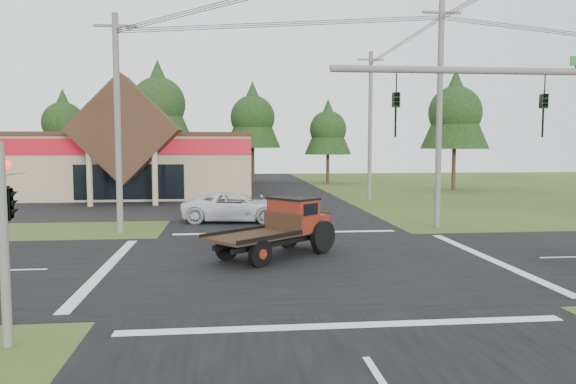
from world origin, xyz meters
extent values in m
plane|color=#364819|center=(0.00, 0.00, 0.00)|extent=(120.00, 120.00, 0.00)
cube|color=black|center=(0.00, 0.00, 0.01)|extent=(12.00, 120.00, 0.02)
cube|color=black|center=(0.00, 0.00, 0.01)|extent=(120.00, 12.00, 0.02)
cube|color=black|center=(-14.00, 19.00, 0.01)|extent=(28.00, 14.00, 0.02)
cube|color=tan|center=(-16.00, 30.00, 2.50)|extent=(30.00, 15.00, 5.00)
cube|color=#342615|center=(-16.00, 30.00, 5.05)|extent=(30.40, 15.40, 0.30)
cube|color=#A20C19|center=(-16.00, 22.45, 4.10)|extent=(30.00, 0.12, 1.20)
cube|color=#342615|center=(-10.00, 21.50, 5.30)|extent=(7.78, 4.00, 7.78)
cylinder|color=tan|center=(-12.20, 19.80, 2.00)|extent=(0.40, 0.40, 4.00)
cylinder|color=tan|center=(-7.80, 19.80, 2.00)|extent=(0.40, 0.40, 4.00)
cube|color=black|center=(-10.00, 22.48, 1.50)|extent=(8.00, 0.08, 2.60)
cylinder|color=#595651|center=(3.50, -7.50, 6.00)|extent=(8.00, 0.16, 0.16)
imported|color=black|center=(4.50, -7.50, 5.00)|extent=(0.16, 0.20, 1.00)
imported|color=black|center=(1.00, -7.50, 5.00)|extent=(0.16, 0.20, 1.00)
cylinder|color=#595651|center=(-7.50, -7.50, 2.20)|extent=(0.20, 0.20, 4.40)
imported|color=black|center=(-7.50, -7.30, 3.70)|extent=(0.53, 2.48, 1.00)
sphere|color=#FF0C0C|center=(-7.50, -7.15, 3.90)|extent=(0.18, 0.18, 0.18)
cylinder|color=#595651|center=(-8.00, 8.00, 5.25)|extent=(0.30, 0.30, 10.50)
cube|color=#595651|center=(-8.00, 8.00, 9.90)|extent=(2.00, 0.12, 0.12)
cylinder|color=#595651|center=(8.00, 8.00, 5.75)|extent=(0.30, 0.30, 11.50)
cube|color=#595651|center=(8.00, 8.00, 10.90)|extent=(2.00, 0.12, 0.12)
cylinder|color=#595651|center=(8.00, 22.00, 5.60)|extent=(0.30, 0.30, 11.20)
cube|color=#595651|center=(8.00, 22.00, 10.60)|extent=(2.00, 0.12, 0.12)
cylinder|color=#332316|center=(-20.00, 42.00, 1.75)|extent=(0.36, 0.36, 3.50)
cone|color=black|center=(-20.00, 42.00, 6.80)|extent=(5.60, 5.60, 6.60)
sphere|color=black|center=(-20.00, 42.00, 6.50)|extent=(4.40, 4.40, 4.40)
cylinder|color=#332316|center=(-10.00, 41.00, 2.27)|extent=(0.36, 0.36, 4.55)
cone|color=black|center=(-10.00, 41.00, 8.84)|extent=(7.28, 7.28, 8.58)
sphere|color=black|center=(-10.00, 41.00, 8.45)|extent=(5.72, 5.72, 5.72)
cylinder|color=#332316|center=(0.00, 42.00, 1.92)|extent=(0.36, 0.36, 3.85)
cone|color=black|center=(0.00, 42.00, 7.48)|extent=(6.16, 6.16, 7.26)
sphere|color=black|center=(0.00, 42.00, 7.15)|extent=(4.84, 4.84, 4.84)
cylinder|color=#332316|center=(8.00, 40.00, 1.57)|extent=(0.36, 0.36, 3.15)
cone|color=black|center=(8.00, 40.00, 6.12)|extent=(5.04, 5.04, 5.94)
sphere|color=black|center=(8.00, 40.00, 5.85)|extent=(3.96, 3.96, 3.96)
cylinder|color=#332316|center=(18.00, 30.00, 1.92)|extent=(0.36, 0.36, 3.85)
cone|color=black|center=(18.00, 30.00, 7.48)|extent=(6.16, 6.16, 7.26)
sphere|color=black|center=(18.00, 30.00, 7.15)|extent=(4.84, 4.84, 4.84)
imported|color=silver|center=(-2.32, 11.31, 0.82)|extent=(6.22, 3.46, 1.64)
camera|label=1|loc=(-2.76, -19.82, 4.37)|focal=35.00mm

